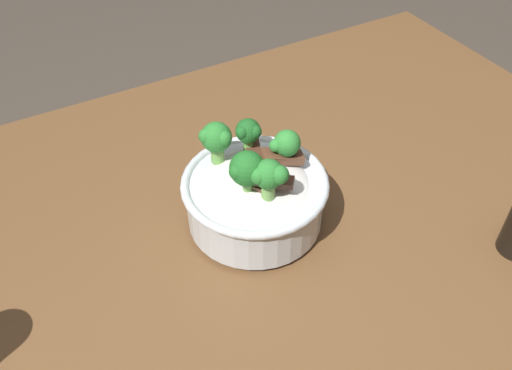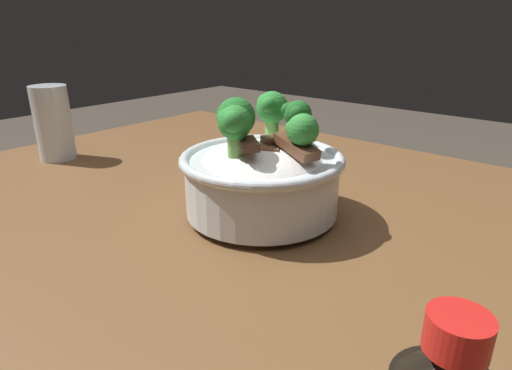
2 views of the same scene
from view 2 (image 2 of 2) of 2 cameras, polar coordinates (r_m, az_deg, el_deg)
name	(u,v)px [view 2 (image 2 of 2)]	position (r m, az deg, el deg)	size (l,w,h in m)	color
dining_table	(235,352)	(0.55, -2.81, -21.21)	(1.21, 1.03, 0.82)	brown
rice_bowl	(262,171)	(0.54, 0.78, 1.81)	(0.20, 0.20, 0.15)	silver
drinking_glass	(54,126)	(0.85, -25.17, 7.03)	(0.06, 0.06, 0.13)	white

